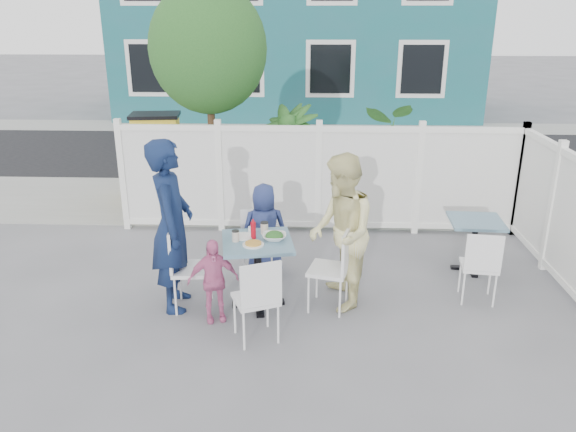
{
  "coord_description": "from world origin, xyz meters",
  "views": [
    {
      "loc": [
        -0.01,
        -5.51,
        3.11
      ],
      "look_at": [
        -0.26,
        0.48,
        0.93
      ],
      "focal_mm": 35.0,
      "sensor_mm": 36.0,
      "label": 1
    }
  ],
  "objects_px": {
    "chair_near": "(258,295)",
    "woman": "(341,233)",
    "chair_right": "(336,263)",
    "toddler": "(213,280)",
    "main_table": "(258,255)",
    "man": "(172,226)",
    "spare_table": "(475,231)",
    "boy": "(264,230)",
    "chair_left": "(184,262)",
    "chair_back": "(257,239)",
    "utility_cabinet": "(158,158)"
  },
  "relations": [
    {
      "from": "spare_table",
      "to": "boy",
      "type": "height_order",
      "value": "boy"
    },
    {
      "from": "chair_left",
      "to": "utility_cabinet",
      "type": "bearing_deg",
      "value": -166.52
    },
    {
      "from": "chair_left",
      "to": "man",
      "type": "xyz_separation_m",
      "value": [
        -0.12,
        0.05,
        0.4
      ]
    },
    {
      "from": "boy",
      "to": "chair_near",
      "type": "bearing_deg",
      "value": 80.36
    },
    {
      "from": "main_table",
      "to": "utility_cabinet",
      "type": "bearing_deg",
      "value": 118.45
    },
    {
      "from": "man",
      "to": "woman",
      "type": "height_order",
      "value": "man"
    },
    {
      "from": "woman",
      "to": "main_table",
      "type": "bearing_deg",
      "value": -92.22
    },
    {
      "from": "chair_left",
      "to": "chair_near",
      "type": "relative_size",
      "value": 1.05
    },
    {
      "from": "boy",
      "to": "toddler",
      "type": "distance_m",
      "value": 1.24
    },
    {
      "from": "chair_right",
      "to": "chair_near",
      "type": "height_order",
      "value": "chair_right"
    },
    {
      "from": "main_table",
      "to": "toddler",
      "type": "xyz_separation_m",
      "value": [
        -0.44,
        -0.33,
        -0.15
      ]
    },
    {
      "from": "chair_near",
      "to": "man",
      "type": "xyz_separation_m",
      "value": [
        -0.99,
        0.73,
        0.43
      ]
    },
    {
      "from": "chair_near",
      "to": "woman",
      "type": "relative_size",
      "value": 0.52
    },
    {
      "from": "main_table",
      "to": "chair_back",
      "type": "bearing_deg",
      "value": 96.22
    },
    {
      "from": "chair_left",
      "to": "boy",
      "type": "xyz_separation_m",
      "value": [
        0.8,
        0.89,
        0.03
      ]
    },
    {
      "from": "woman",
      "to": "toddler",
      "type": "xyz_separation_m",
      "value": [
        -1.35,
        -0.4,
        -0.4
      ]
    },
    {
      "from": "chair_right",
      "to": "toddler",
      "type": "bearing_deg",
      "value": 117.35
    },
    {
      "from": "chair_near",
      "to": "man",
      "type": "distance_m",
      "value": 1.3
    },
    {
      "from": "man",
      "to": "boy",
      "type": "xyz_separation_m",
      "value": [
        0.93,
        0.84,
        -0.37
      ]
    },
    {
      "from": "boy",
      "to": "toddler",
      "type": "xyz_separation_m",
      "value": [
        -0.45,
        -1.15,
        -0.13
      ]
    },
    {
      "from": "man",
      "to": "boy",
      "type": "bearing_deg",
      "value": -55.04
    },
    {
      "from": "chair_right",
      "to": "woman",
      "type": "xyz_separation_m",
      "value": [
        0.05,
        0.11,
        0.31
      ]
    },
    {
      "from": "chair_right",
      "to": "chair_near",
      "type": "relative_size",
      "value": 1.05
    },
    {
      "from": "spare_table",
      "to": "chair_near",
      "type": "distance_m",
      "value": 3.14
    },
    {
      "from": "main_table",
      "to": "boy",
      "type": "height_order",
      "value": "boy"
    },
    {
      "from": "main_table",
      "to": "chair_right",
      "type": "xyz_separation_m",
      "value": [
        0.86,
        -0.04,
        -0.06
      ]
    },
    {
      "from": "man",
      "to": "utility_cabinet",
      "type": "bearing_deg",
      "value": 9.64
    },
    {
      "from": "main_table",
      "to": "toddler",
      "type": "relative_size",
      "value": 0.93
    },
    {
      "from": "chair_back",
      "to": "man",
      "type": "relative_size",
      "value": 0.44
    },
    {
      "from": "main_table",
      "to": "chair_near",
      "type": "distance_m",
      "value": 0.76
    },
    {
      "from": "boy",
      "to": "toddler",
      "type": "relative_size",
      "value": 1.27
    },
    {
      "from": "boy",
      "to": "main_table",
      "type": "bearing_deg",
      "value": 77.37
    },
    {
      "from": "chair_left",
      "to": "toddler",
      "type": "relative_size",
      "value": 1.03
    },
    {
      "from": "spare_table",
      "to": "toddler",
      "type": "xyz_separation_m",
      "value": [
        -3.08,
        -1.38,
        -0.06
      ]
    },
    {
      "from": "main_table",
      "to": "man",
      "type": "relative_size",
      "value": 0.45
    },
    {
      "from": "man",
      "to": "toddler",
      "type": "bearing_deg",
      "value": -129.91
    },
    {
      "from": "utility_cabinet",
      "to": "spare_table",
      "type": "height_order",
      "value": "utility_cabinet"
    },
    {
      "from": "man",
      "to": "woman",
      "type": "distance_m",
      "value": 1.83
    },
    {
      "from": "utility_cabinet",
      "to": "boy",
      "type": "distance_m",
      "value": 3.76
    },
    {
      "from": "chair_back",
      "to": "spare_table",
      "type": "bearing_deg",
      "value": 176.03
    },
    {
      "from": "spare_table",
      "to": "boy",
      "type": "bearing_deg",
      "value": -174.98
    },
    {
      "from": "chair_back",
      "to": "woman",
      "type": "bearing_deg",
      "value": 134.77
    },
    {
      "from": "man",
      "to": "toddler",
      "type": "xyz_separation_m",
      "value": [
        0.48,
        -0.3,
        -0.49
      ]
    },
    {
      "from": "boy",
      "to": "woman",
      "type": "bearing_deg",
      "value": 128.27
    },
    {
      "from": "chair_right",
      "to": "chair_back",
      "type": "relative_size",
      "value": 1.14
    },
    {
      "from": "chair_back",
      "to": "boy",
      "type": "distance_m",
      "value": 0.14
    },
    {
      "from": "man",
      "to": "spare_table",
      "type": "bearing_deg",
      "value": -80.57
    },
    {
      "from": "main_table",
      "to": "toddler",
      "type": "distance_m",
      "value": 0.57
    },
    {
      "from": "spare_table",
      "to": "boy",
      "type": "distance_m",
      "value": 2.65
    },
    {
      "from": "toddler",
      "to": "main_table",
      "type": "bearing_deg",
      "value": 19.56
    }
  ]
}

